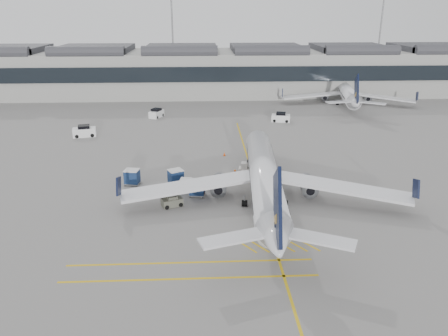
{
  "coord_description": "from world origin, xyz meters",
  "views": [
    {
      "loc": [
        3.39,
        -43.88,
        21.46
      ],
      "look_at": [
        5.67,
        3.54,
        4.0
      ],
      "focal_mm": 35.0,
      "sensor_mm": 36.0,
      "label": 1
    }
  ],
  "objects_px": {
    "airliner_main": "(264,178)",
    "baggage_cart_a": "(197,188)",
    "ramp_agent_a": "(235,176)",
    "pushback_tug": "(172,201)",
    "belt_loader": "(251,169)",
    "ramp_agent_b": "(201,188)"
  },
  "relations": [
    {
      "from": "belt_loader",
      "to": "airliner_main",
      "type": "bearing_deg",
      "value": -76.95
    },
    {
      "from": "baggage_cart_a",
      "to": "pushback_tug",
      "type": "relative_size",
      "value": 0.79
    },
    {
      "from": "airliner_main",
      "to": "ramp_agent_a",
      "type": "relative_size",
      "value": 21.63
    },
    {
      "from": "ramp_agent_a",
      "to": "airliner_main",
      "type": "bearing_deg",
      "value": -112.33
    },
    {
      "from": "ramp_agent_a",
      "to": "pushback_tug",
      "type": "distance_m",
      "value": 10.53
    },
    {
      "from": "baggage_cart_a",
      "to": "airliner_main",
      "type": "bearing_deg",
      "value": -3.1
    },
    {
      "from": "ramp_agent_a",
      "to": "ramp_agent_b",
      "type": "bearing_deg",
      "value": 174.19
    },
    {
      "from": "ramp_agent_a",
      "to": "ramp_agent_b",
      "type": "height_order",
      "value": "ramp_agent_b"
    },
    {
      "from": "baggage_cart_a",
      "to": "ramp_agent_a",
      "type": "xyz_separation_m",
      "value": [
        4.93,
        4.22,
        -0.2
      ]
    },
    {
      "from": "belt_loader",
      "to": "baggage_cart_a",
      "type": "height_order",
      "value": "baggage_cart_a"
    },
    {
      "from": "belt_loader",
      "to": "pushback_tug",
      "type": "bearing_deg",
      "value": -124.49
    },
    {
      "from": "belt_loader",
      "to": "pushback_tug",
      "type": "distance_m",
      "value": 14.64
    },
    {
      "from": "airliner_main",
      "to": "ramp_agent_a",
      "type": "height_order",
      "value": "airliner_main"
    },
    {
      "from": "airliner_main",
      "to": "ramp_agent_b",
      "type": "height_order",
      "value": "airliner_main"
    },
    {
      "from": "airliner_main",
      "to": "belt_loader",
      "type": "bearing_deg",
      "value": 97.26
    },
    {
      "from": "ramp_agent_b",
      "to": "ramp_agent_a",
      "type": "bearing_deg",
      "value": -162.53
    },
    {
      "from": "airliner_main",
      "to": "pushback_tug",
      "type": "xyz_separation_m",
      "value": [
        -10.76,
        -1.06,
        -2.29
      ]
    },
    {
      "from": "baggage_cart_a",
      "to": "ramp_agent_b",
      "type": "height_order",
      "value": "ramp_agent_b"
    },
    {
      "from": "belt_loader",
      "to": "ramp_agent_b",
      "type": "relative_size",
      "value": 2.21
    },
    {
      "from": "airliner_main",
      "to": "pushback_tug",
      "type": "distance_m",
      "value": 11.05
    },
    {
      "from": "baggage_cart_a",
      "to": "ramp_agent_a",
      "type": "relative_size",
      "value": 1.24
    },
    {
      "from": "airliner_main",
      "to": "baggage_cart_a",
      "type": "relative_size",
      "value": 17.5
    }
  ]
}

